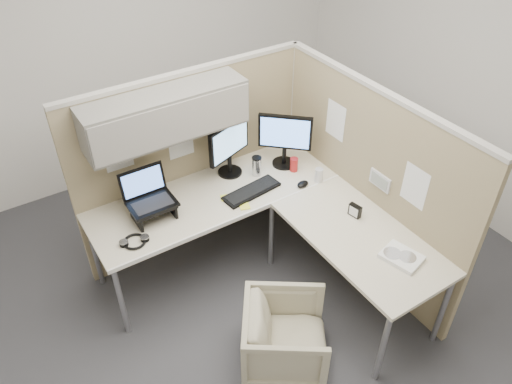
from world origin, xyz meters
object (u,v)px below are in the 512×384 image
desk (268,216)px  office_chair (285,334)px  keyboard (252,191)px  monitor_left (229,145)px

desk → office_chair: desk is taller
keyboard → monitor_left: bearing=84.4°
desk → monitor_left: size_ratio=4.29×
monitor_left → desk: bearing=-111.5°
office_chair → keyboard: keyboard is taller
office_chair → keyboard: 1.13m
monitor_left → keyboard: bearing=-108.5°
monitor_left → keyboard: size_ratio=0.96×
office_chair → keyboard: size_ratio=1.19×
desk → office_chair: (-0.32, -0.71, -0.40)m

